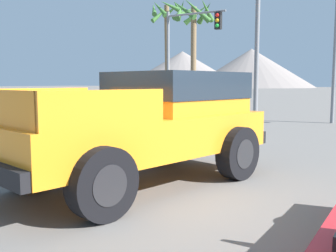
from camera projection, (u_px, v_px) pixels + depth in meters
The scene contains 5 objects.
ground_plane at pixel (148, 187), 6.73m from camera, with size 320.00×320.00×0.00m, color slate.
orange_pickup_truck at pixel (153, 119), 7.03m from camera, with size 3.22×5.51×1.97m.
traffic_light_main at pixel (189, 42), 21.86m from camera, with size 3.61×0.38×5.80m.
palm_tree_tall at pixel (167, 27), 29.32m from camera, with size 3.08×3.02×7.91m.
palm_tree_short at pixel (193, 27), 24.97m from camera, with size 2.89×2.85×7.00m.
Camera 1 is at (3.69, -5.46, 1.78)m, focal length 42.00 mm.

